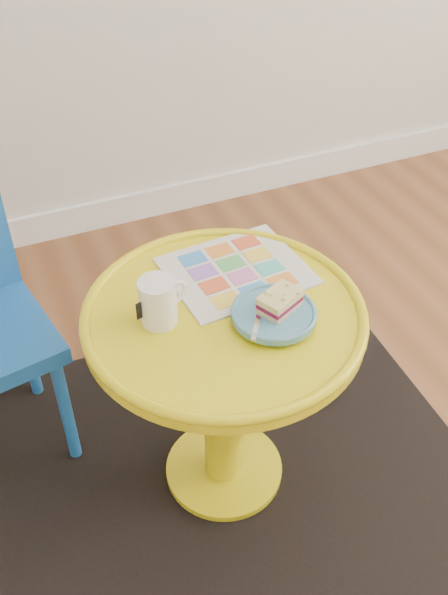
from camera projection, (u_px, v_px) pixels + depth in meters
name	position (u px, v px, depth m)	size (l,w,h in m)	color
room_walls	(55.00, 429.00, 1.82)	(4.00, 4.00, 4.00)	silver
rug	(224.00, 471.00, 1.78)	(1.30, 1.10, 0.01)	black
side_table	(224.00, 365.00, 1.51)	(0.61, 0.61, 0.58)	yellow
newspaper	(237.00, 271.00, 1.51)	(0.31, 0.26, 0.01)	silver
mug	(159.00, 300.00, 1.35)	(0.11, 0.08, 0.10)	white
plate	(274.00, 314.00, 1.38)	(0.18, 0.18, 0.02)	teal
cake_slice	(280.00, 301.00, 1.37)	(0.10, 0.09, 0.04)	#D3BC8C
fork	(259.00, 315.00, 1.36)	(0.09, 0.13, 0.00)	silver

